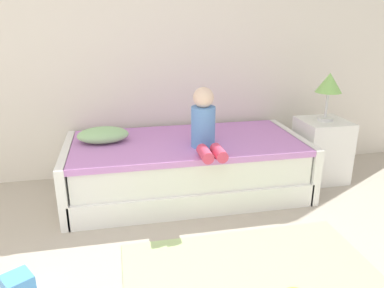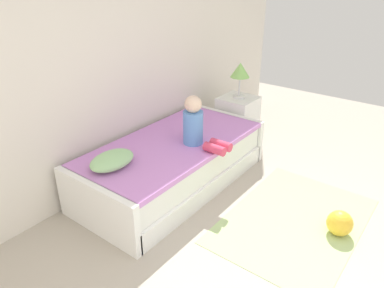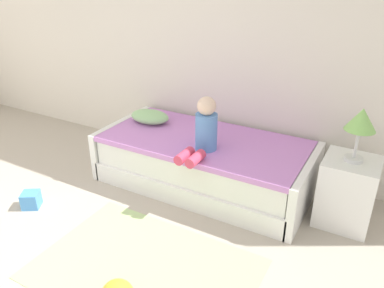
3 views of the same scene
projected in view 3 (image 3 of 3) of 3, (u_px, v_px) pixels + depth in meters
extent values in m
cube|color=silver|center=(177.00, 26.00, 4.05)|extent=(7.20, 0.10, 2.90)
cube|color=white|center=(204.00, 175.00, 3.86)|extent=(2.00, 1.00, 0.20)
cube|color=white|center=(204.00, 155.00, 3.77)|extent=(1.94, 0.94, 0.25)
cube|color=#C67FD1|center=(204.00, 141.00, 3.70)|extent=(1.98, 0.98, 0.05)
cube|color=white|center=(124.00, 141.00, 4.25)|extent=(0.07, 1.00, 0.50)
cube|color=white|center=(306.00, 188.00, 3.35)|extent=(0.07, 1.00, 0.50)
cube|color=white|center=(347.00, 192.00, 3.20)|extent=(0.44, 0.44, 0.60)
cylinder|color=silver|center=(353.00, 159.00, 3.07)|extent=(0.15, 0.15, 0.03)
cylinder|color=silver|center=(357.00, 144.00, 3.01)|extent=(0.02, 0.02, 0.24)
cone|color=#8CCC66|center=(362.00, 119.00, 2.92)|extent=(0.24, 0.24, 0.18)
cylinder|color=#598CD1|center=(206.00, 132.00, 3.43)|extent=(0.20, 0.20, 0.34)
sphere|color=beige|center=(207.00, 106.00, 3.32)|extent=(0.17, 0.17, 0.17)
cylinder|color=#D83F60|center=(184.00, 156.00, 3.27)|extent=(0.09, 0.22, 0.09)
cylinder|color=#D83F60|center=(196.00, 159.00, 3.22)|extent=(0.09, 0.22, 0.09)
ellipsoid|color=#99CC8C|center=(150.00, 117.00, 4.06)|extent=(0.44, 0.30, 0.13)
cube|color=#B2D189|center=(144.00, 269.00, 2.80)|extent=(1.60, 1.10, 0.01)
cube|color=#4C99E5|center=(31.00, 200.00, 3.49)|extent=(0.21, 0.21, 0.15)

